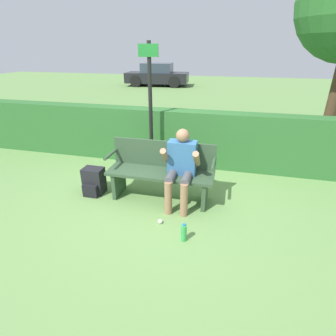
{
  "coord_description": "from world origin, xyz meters",
  "views": [
    {
      "loc": [
        0.98,
        -3.49,
        2.22
      ],
      "look_at": [
        0.15,
        -0.1,
        0.61
      ],
      "focal_mm": 28.0,
      "sensor_mm": 36.0,
      "label": 1
    }
  ],
  "objects": [
    {
      "name": "backpack",
      "position": [
        -1.12,
        -0.07,
        0.21
      ],
      "size": [
        0.33,
        0.31,
        0.44
      ],
      "color": "black",
      "rests_on": "ground"
    },
    {
      "name": "parked_car",
      "position": [
        -3.77,
        13.08,
        0.64
      ],
      "size": [
        3.93,
        1.96,
        1.34
      ],
      "rotation": [
        0.0,
        0.0,
        0.08
      ],
      "color": "black",
      "rests_on": "ground"
    },
    {
      "name": "signpost",
      "position": [
        -0.47,
        1.07,
        1.29
      ],
      "size": [
        0.35,
        0.09,
        2.32
      ],
      "color": "black",
      "rests_on": "ground"
    },
    {
      "name": "water_bottle",
      "position": [
        0.55,
        -0.89,
        0.12
      ],
      "size": [
        0.07,
        0.07,
        0.25
      ],
      "color": "green",
      "rests_on": "ground"
    },
    {
      "name": "person_seated",
      "position": [
        0.33,
        -0.05,
        0.66
      ],
      "size": [
        0.55,
        0.57,
        1.17
      ],
      "color": "#336699",
      "rests_on": "ground"
    },
    {
      "name": "litter_crumple",
      "position": [
        0.17,
        -0.63,
        0.03
      ],
      "size": [
        0.06,
        0.06,
        0.06
      ],
      "color": "silver",
      "rests_on": "ground"
    },
    {
      "name": "park_bench",
      "position": [
        0.0,
        0.06,
        0.47
      ],
      "size": [
        1.64,
        0.48,
        0.91
      ],
      "color": "#334C33",
      "rests_on": "ground"
    },
    {
      "name": "ground_plane",
      "position": [
        0.0,
        0.0,
        0.0
      ],
      "size": [
        40.0,
        40.0,
        0.0
      ],
      "primitive_type": "plane",
      "color": "#668E4C"
    },
    {
      "name": "hedge_back",
      "position": [
        0.0,
        1.51,
        0.55
      ],
      "size": [
        12.0,
        0.37,
        1.11
      ],
      "color": "#2D662D",
      "rests_on": "ground"
    }
  ]
}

